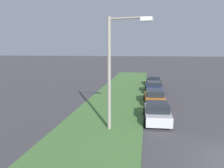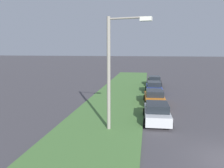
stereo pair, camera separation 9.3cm
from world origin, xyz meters
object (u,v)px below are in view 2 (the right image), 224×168
Objects in this scene: parked_car_orange at (154,97)px; parked_car_blue at (154,87)px; parked_car_silver at (157,113)px; parked_car_black at (154,81)px; streetlight at (114,66)px.

parked_car_orange and parked_car_blue have the same top height.
parked_car_silver and parked_car_blue have the same top height.
parked_car_orange is (5.44, 0.07, 0.00)m from parked_car_silver.
parked_car_orange is 1.01× the size of parked_car_black.
parked_car_black is at bearing -9.08° from streetlight.
streetlight reaches higher than parked_car_black.
parked_car_silver is 1.00× the size of parked_car_black.
parked_car_silver is 16.89m from parked_car_black.
streetlight reaches higher than parked_car_blue.
parked_car_black is (5.62, -0.16, 0.00)m from parked_car_blue.
parked_car_blue is at bearing -3.87° from parked_car_orange.
parked_car_black is (16.88, -0.16, 0.00)m from parked_car_silver.
parked_car_silver and parked_car_black have the same top height.
streetlight is at bearing 128.00° from parked_car_silver.
parked_car_orange is 1.01× the size of parked_car_blue.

